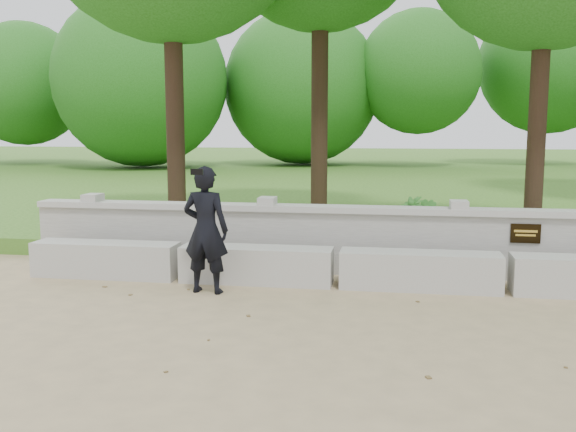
# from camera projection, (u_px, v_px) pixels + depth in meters

# --- Properties ---
(ground) EXTENTS (80.00, 80.00, 0.00)m
(ground) POSITION_uv_depth(u_px,v_px,m) (542.00, 346.00, 5.69)
(ground) COLOR tan
(ground) RESTS_ON ground
(lawn) EXTENTS (40.00, 22.00, 0.25)m
(lawn) POSITION_uv_depth(u_px,v_px,m) (439.00, 187.00, 19.35)
(lawn) COLOR #2F5815
(lawn) RESTS_ON ground
(concrete_bench) EXTENTS (11.90, 0.45, 0.45)m
(concrete_bench) POSITION_uv_depth(u_px,v_px,m) (507.00, 274.00, 7.51)
(concrete_bench) COLOR #B8B6AE
(concrete_bench) RESTS_ON ground
(parapet_wall) EXTENTS (12.50, 0.35, 0.90)m
(parapet_wall) POSITION_uv_depth(u_px,v_px,m) (498.00, 243.00, 8.17)
(parapet_wall) COLOR #ADABA3
(parapet_wall) RESTS_ON ground
(man_main) EXTENTS (0.58, 0.52, 1.49)m
(man_main) POSITION_uv_depth(u_px,v_px,m) (206.00, 230.00, 7.45)
(man_main) COLOR black
(man_main) RESTS_ON ground
(shrub_a) EXTENTS (0.39, 0.32, 0.63)m
(shrub_a) POSITION_uv_depth(u_px,v_px,m) (272.00, 221.00, 9.33)
(shrub_a) COLOR #2F6E25
(shrub_a) RESTS_ON lawn
(shrub_b) EXTENTS (0.44, 0.44, 0.63)m
(shrub_b) POSITION_uv_depth(u_px,v_px,m) (428.00, 222.00, 9.34)
(shrub_b) COLOR #2F6E25
(shrub_b) RESTS_ON lawn
(shrub_d) EXTENTS (0.51, 0.51, 0.68)m
(shrub_d) POSITION_uv_depth(u_px,v_px,m) (411.00, 219.00, 9.38)
(shrub_d) COLOR #2F6E25
(shrub_d) RESTS_ON lawn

